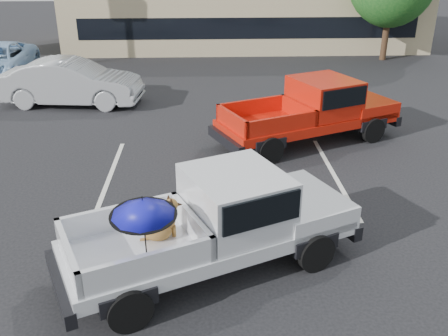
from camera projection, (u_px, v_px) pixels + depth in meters
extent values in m
plane|color=black|center=(226.00, 215.00, 11.43)|extent=(90.00, 90.00, 0.00)
cube|color=silver|center=(109.00, 179.00, 13.13)|extent=(0.12, 5.00, 0.01)
cube|color=silver|center=(334.00, 175.00, 13.36)|extent=(0.12, 5.00, 0.01)
cube|color=black|center=(249.00, 28.00, 26.35)|extent=(18.00, 0.08, 1.10)
cylinder|color=#332114|center=(386.00, 33.00, 25.74)|extent=(0.32, 0.32, 2.73)
cylinder|color=#332114|center=(300.00, 12.00, 32.87)|extent=(0.32, 0.32, 2.86)
cylinder|color=black|center=(129.00, 309.00, 7.94)|extent=(0.81, 0.57, 0.76)
cylinder|color=black|center=(101.00, 251.00, 9.44)|extent=(0.81, 0.57, 0.76)
cylinder|color=black|center=(314.00, 252.00, 9.40)|extent=(0.81, 0.57, 0.76)
cylinder|color=black|center=(265.00, 209.00, 10.90)|extent=(0.81, 0.57, 0.76)
cube|color=silver|center=(210.00, 238.00, 9.32)|extent=(5.70, 3.95, 0.28)
cube|color=silver|center=(299.00, 205.00, 10.05)|extent=(2.15, 2.37, 0.46)
cube|color=black|center=(328.00, 213.00, 10.51)|extent=(0.98, 1.87, 0.30)
cube|color=black|center=(60.00, 286.00, 8.28)|extent=(0.96, 1.86, 0.28)
cube|color=silver|center=(236.00, 199.00, 9.26)|extent=(2.26, 2.35, 1.05)
cube|color=black|center=(236.00, 190.00, 9.18)|extent=(2.16, 2.38, 0.55)
cube|color=black|center=(134.00, 255.00, 8.71)|extent=(2.85, 2.62, 0.10)
cube|color=silver|center=(119.00, 217.00, 9.29)|extent=(2.14, 1.03, 0.50)
cube|color=silver|center=(150.00, 267.00, 7.87)|extent=(2.14, 1.03, 0.50)
cube|color=silver|center=(68.00, 257.00, 8.14)|extent=(0.84, 1.72, 0.50)
cube|color=silver|center=(192.00, 225.00, 9.03)|extent=(0.84, 1.72, 0.50)
ellipsoid|color=brown|center=(158.00, 231.00, 9.00)|extent=(0.64, 0.60, 0.34)
cylinder|color=brown|center=(174.00, 232.00, 9.06)|extent=(0.07, 0.07, 0.25)
cylinder|color=brown|center=(171.00, 227.00, 9.20)|extent=(0.07, 0.07, 0.25)
ellipsoid|color=brown|center=(167.00, 219.00, 8.99)|extent=(0.41, 0.40, 0.46)
cylinder|color=red|center=(168.00, 211.00, 8.93)|extent=(0.22, 0.22, 0.04)
sphere|color=brown|center=(171.00, 205.00, 8.92)|extent=(0.24, 0.24, 0.24)
cone|color=black|center=(178.00, 204.00, 8.99)|extent=(0.20, 0.18, 0.12)
cone|color=black|center=(171.00, 200.00, 8.81)|extent=(0.08, 0.08, 0.13)
cone|color=black|center=(168.00, 197.00, 8.91)|extent=(0.08, 0.08, 0.13)
cylinder|color=brown|center=(148.00, 239.00, 8.97)|extent=(0.30, 0.05, 0.10)
cylinder|color=black|center=(145.00, 237.00, 8.17)|extent=(0.02, 0.10, 1.05)
cone|color=#1314AB|center=(143.00, 208.00, 7.94)|extent=(1.10, 1.12, 0.36)
cylinder|color=black|center=(142.00, 199.00, 7.87)|extent=(0.02, 0.02, 0.10)
cylinder|color=black|center=(143.00, 215.00, 7.99)|extent=(1.10, 1.10, 0.09)
cylinder|color=black|center=(270.00, 150.00, 13.94)|extent=(0.83, 0.58, 0.78)
cylinder|color=black|center=(239.00, 129.00, 15.47)|extent=(0.83, 0.58, 0.78)
cylinder|color=black|center=(372.00, 130.00, 15.41)|extent=(0.83, 0.58, 0.78)
cylinder|color=black|center=(334.00, 113.00, 16.95)|extent=(0.83, 0.58, 0.78)
cube|color=red|center=(307.00, 120.00, 15.34)|extent=(5.83, 4.02, 0.29)
cube|color=red|center=(360.00, 105.00, 16.07)|extent=(2.20, 2.41, 0.47)
cube|color=black|center=(377.00, 113.00, 16.54)|extent=(1.00, 1.92, 0.31)
cube|color=black|center=(226.00, 140.00, 14.28)|extent=(0.98, 1.91, 0.29)
cube|color=red|center=(324.00, 96.00, 15.28)|extent=(2.30, 2.40, 1.07)
cube|color=black|center=(325.00, 90.00, 15.19)|extent=(2.20, 2.43, 0.56)
cube|color=black|center=(266.00, 126.00, 14.72)|extent=(2.91, 2.67, 0.10)
cube|color=red|center=(251.00, 107.00, 15.32)|extent=(2.19, 1.04, 0.51)
cube|color=red|center=(282.00, 125.00, 13.87)|extent=(2.19, 1.04, 0.51)
cube|color=red|center=(232.00, 121.00, 14.14)|extent=(0.85, 1.76, 0.51)
cube|color=red|center=(298.00, 111.00, 15.04)|extent=(0.85, 1.76, 0.51)
imported|color=#A7AAAE|center=(72.00, 82.00, 18.78)|extent=(5.35, 2.37, 1.71)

